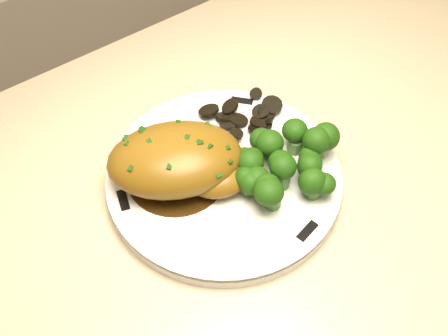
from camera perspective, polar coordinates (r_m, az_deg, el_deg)
counter at (r=1.02m, az=4.69°, el=-13.56°), size 1.93×0.65×0.95m
plate at (r=0.63m, az=0.00°, el=-1.04°), size 0.28×0.28×0.02m
rim_accent_0 at (r=0.70m, az=1.83°, el=6.82°), size 0.03×0.03×0.00m
rim_accent_1 at (r=0.61m, az=-10.20°, el=-3.26°), size 0.02×0.03×0.00m
rim_accent_2 at (r=0.59m, az=8.46°, el=-6.36°), size 0.03×0.02×0.00m
gravy_pool at (r=0.63m, az=-4.83°, el=-0.72°), size 0.11×0.11×0.00m
chicken_breast at (r=0.60m, az=-4.50°, el=0.69°), size 0.18×0.16×0.06m
mushroom_pile at (r=0.67m, az=1.60°, el=4.54°), size 0.09×0.07×0.03m
broccoli_florets at (r=0.61m, az=6.22°, el=0.58°), size 0.12×0.10×0.04m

